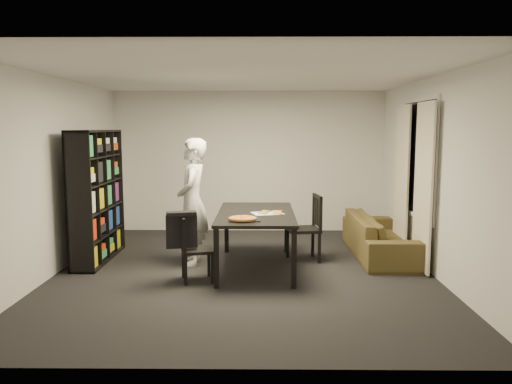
{
  "coord_description": "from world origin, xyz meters",
  "views": [
    {
      "loc": [
        0.24,
        -6.55,
        1.93
      ],
      "look_at": [
        0.16,
        0.28,
        1.05
      ],
      "focal_mm": 35.0,
      "sensor_mm": 36.0,
      "label": 1
    }
  ],
  "objects_px": {
    "person": "(192,202)",
    "sofa": "(381,236)",
    "baking_tray": "(244,219)",
    "bookshelf": "(97,196)",
    "pepperoni_pizza": "(243,218)",
    "chair_left": "(191,244)",
    "dining_table": "(256,218)",
    "chair_right": "(310,223)"
  },
  "relations": [
    {
      "from": "bookshelf",
      "to": "dining_table",
      "type": "xyz_separation_m",
      "value": [
        2.32,
        -0.42,
        -0.24
      ]
    },
    {
      "from": "bookshelf",
      "to": "chair_right",
      "type": "bearing_deg",
      "value": 0.09
    },
    {
      "from": "chair_left",
      "to": "sofa",
      "type": "height_order",
      "value": "chair_left"
    },
    {
      "from": "dining_table",
      "to": "pepperoni_pizza",
      "type": "relative_size",
      "value": 5.34
    },
    {
      "from": "baking_tray",
      "to": "sofa",
      "type": "relative_size",
      "value": 0.19
    },
    {
      "from": "bookshelf",
      "to": "dining_table",
      "type": "height_order",
      "value": "bookshelf"
    },
    {
      "from": "person",
      "to": "baking_tray",
      "type": "relative_size",
      "value": 4.47
    },
    {
      "from": "bookshelf",
      "to": "pepperoni_pizza",
      "type": "distance_m",
      "value": 2.39
    },
    {
      "from": "bookshelf",
      "to": "sofa",
      "type": "xyz_separation_m",
      "value": [
        4.2,
        0.28,
        -0.64
      ]
    },
    {
      "from": "baking_tray",
      "to": "person",
      "type": "bearing_deg",
      "value": 135.07
    },
    {
      "from": "bookshelf",
      "to": "chair_left",
      "type": "relative_size",
      "value": 2.28
    },
    {
      "from": "person",
      "to": "baking_tray",
      "type": "distance_m",
      "value": 1.07
    },
    {
      "from": "person",
      "to": "sofa",
      "type": "xyz_separation_m",
      "value": [
        2.78,
        0.48,
        -0.59
      ]
    },
    {
      "from": "baking_tray",
      "to": "sofa",
      "type": "height_order",
      "value": "baking_tray"
    },
    {
      "from": "chair_right",
      "to": "person",
      "type": "distance_m",
      "value": 1.73
    },
    {
      "from": "baking_tray",
      "to": "pepperoni_pizza",
      "type": "xyz_separation_m",
      "value": [
        -0.02,
        -0.05,
        0.02
      ]
    },
    {
      "from": "baking_tray",
      "to": "pepperoni_pizza",
      "type": "height_order",
      "value": "pepperoni_pizza"
    },
    {
      "from": "person",
      "to": "pepperoni_pizza",
      "type": "relative_size",
      "value": 5.11
    },
    {
      "from": "chair_right",
      "to": "person",
      "type": "relative_size",
      "value": 0.54
    },
    {
      "from": "baking_tray",
      "to": "pepperoni_pizza",
      "type": "bearing_deg",
      "value": -108.76
    },
    {
      "from": "pepperoni_pizza",
      "to": "sofa",
      "type": "bearing_deg",
      "value": 32.08
    },
    {
      "from": "chair_left",
      "to": "baking_tray",
      "type": "height_order",
      "value": "chair_left"
    },
    {
      "from": "dining_table",
      "to": "chair_left",
      "type": "distance_m",
      "value": 1.04
    },
    {
      "from": "dining_table",
      "to": "chair_right",
      "type": "bearing_deg",
      "value": 28.36
    },
    {
      "from": "baking_tray",
      "to": "pepperoni_pizza",
      "type": "relative_size",
      "value": 1.14
    },
    {
      "from": "dining_table",
      "to": "chair_right",
      "type": "relative_size",
      "value": 1.93
    },
    {
      "from": "chair_right",
      "to": "dining_table",
      "type": "bearing_deg",
      "value": -70.03
    },
    {
      "from": "person",
      "to": "baking_tray",
      "type": "height_order",
      "value": "person"
    },
    {
      "from": "baking_tray",
      "to": "chair_left",
      "type": "bearing_deg",
      "value": -174.69
    },
    {
      "from": "pepperoni_pizza",
      "to": "chair_left",
      "type": "bearing_deg",
      "value": -178.69
    },
    {
      "from": "bookshelf",
      "to": "sofa",
      "type": "height_order",
      "value": "bookshelf"
    },
    {
      "from": "baking_tray",
      "to": "dining_table",
      "type": "bearing_deg",
      "value": 75.2
    },
    {
      "from": "chair_right",
      "to": "pepperoni_pizza",
      "type": "xyz_separation_m",
      "value": [
        -0.94,
        -1.01,
        0.25
      ]
    },
    {
      "from": "baking_tray",
      "to": "sofa",
      "type": "distance_m",
      "value": 2.42
    },
    {
      "from": "bookshelf",
      "to": "chair_left",
      "type": "bearing_deg",
      "value": -34.18
    },
    {
      "from": "bookshelf",
      "to": "chair_right",
      "type": "relative_size",
      "value": 1.96
    },
    {
      "from": "bookshelf",
      "to": "chair_right",
      "type": "distance_m",
      "value": 3.12
    },
    {
      "from": "person",
      "to": "chair_right",
      "type": "bearing_deg",
      "value": 95.93
    },
    {
      "from": "dining_table",
      "to": "chair_right",
      "type": "height_order",
      "value": "chair_right"
    },
    {
      "from": "dining_table",
      "to": "bookshelf",
      "type": "bearing_deg",
      "value": 169.83
    },
    {
      "from": "person",
      "to": "chair_left",
      "type": "bearing_deg",
      "value": 4.73
    },
    {
      "from": "dining_table",
      "to": "sofa",
      "type": "relative_size",
      "value": 0.89
    }
  ]
}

